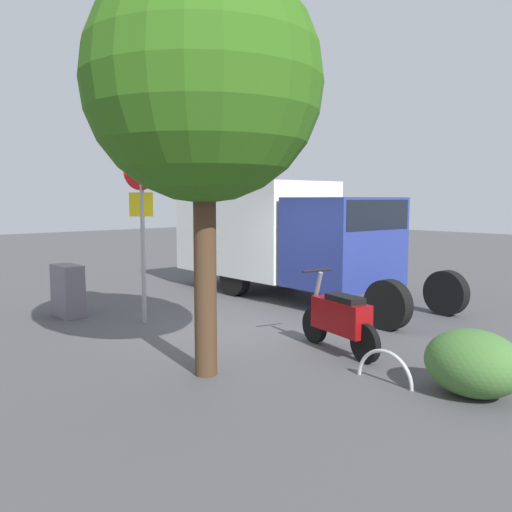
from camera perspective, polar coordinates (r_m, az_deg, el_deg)
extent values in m
plane|color=#4A494C|center=(9.67, -0.52, -7.81)|extent=(60.00, 60.00, 0.00)
cylinder|color=black|center=(12.96, -2.27, -2.23)|extent=(0.91, 0.30, 0.90)
cylinder|color=black|center=(14.19, 3.82, -1.52)|extent=(0.91, 0.30, 0.90)
cylinder|color=black|center=(9.87, 13.76, -5.03)|extent=(0.91, 0.30, 0.90)
cylinder|color=black|center=(11.43, 19.44, -3.69)|extent=(0.91, 0.30, 0.90)
cube|color=white|center=(13.75, -0.16, 3.01)|extent=(4.07, 2.44, 2.28)
cube|color=navy|center=(11.64, 9.23, 1.46)|extent=(1.92, 2.21, 1.90)
cube|color=black|center=(11.61, 9.28, 4.41)|extent=(1.94, 2.05, 0.60)
cylinder|color=black|center=(8.84, 6.20, -7.30)|extent=(0.57, 0.24, 0.56)
cylinder|color=black|center=(7.88, 11.46, -9.04)|extent=(0.57, 0.24, 0.56)
cube|color=maroon|center=(8.25, 8.91, -6.31)|extent=(1.15, 0.59, 0.48)
cube|color=black|center=(8.12, 9.37, -4.58)|extent=(0.69, 0.43, 0.12)
cylinder|color=slate|center=(8.69, 6.43, -3.83)|extent=(0.29, 0.14, 0.69)
cylinder|color=black|center=(8.64, 6.45, -1.54)|extent=(0.18, 0.54, 0.04)
cylinder|color=#9E9EA3|center=(10.23, -11.86, 1.47)|extent=(0.08, 0.08, 3.04)
cylinder|color=red|center=(10.20, -12.12, 8.94)|extent=(0.71, 0.32, 0.76)
cube|color=yellow|center=(10.18, -12.04, 5.34)|extent=(0.33, 0.33, 0.44)
cylinder|color=#47301E|center=(7.04, -5.39, -1.80)|extent=(0.29, 0.29, 2.71)
sphere|color=#2E6116|center=(7.13, -5.59, 17.82)|extent=(3.03, 3.03, 3.03)
cube|color=slate|center=(11.32, -19.27, -3.47)|extent=(0.80, 0.43, 1.02)
torus|color=#B7B7BC|center=(7.22, 13.41, -12.83)|extent=(0.85, 0.09, 0.85)
ellipsoid|color=#426F32|center=(6.95, 21.97, -10.44)|extent=(1.16, 0.95, 0.79)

